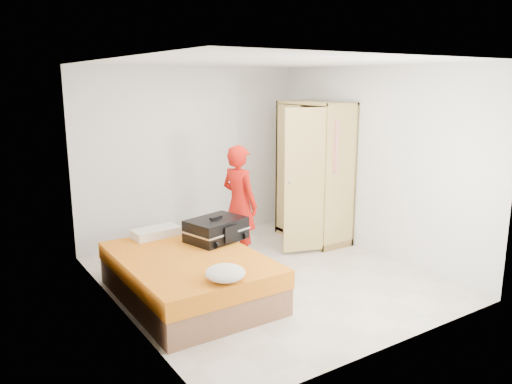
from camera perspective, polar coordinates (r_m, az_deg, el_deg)
room at (r=5.94m, az=1.16°, el=1.98°), size 4.00×4.02×2.60m
bed at (r=5.72m, az=-7.64°, el=-9.52°), size 1.42×2.02×0.50m
wardrobe at (r=7.54m, az=6.55°, el=1.83°), size 1.15×1.20×2.10m
person at (r=6.64m, az=-1.91°, el=-1.39°), size 0.51×0.65×1.58m
suitcase at (r=6.07m, az=-4.57°, el=-4.31°), size 0.79×0.66×0.30m
round_cushion at (r=4.90m, az=-3.53°, el=-9.22°), size 0.39×0.39×0.15m
pillow at (r=6.34m, az=-11.36°, el=-4.54°), size 0.60×0.34×0.11m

